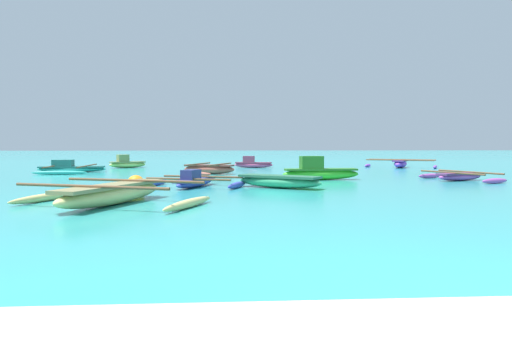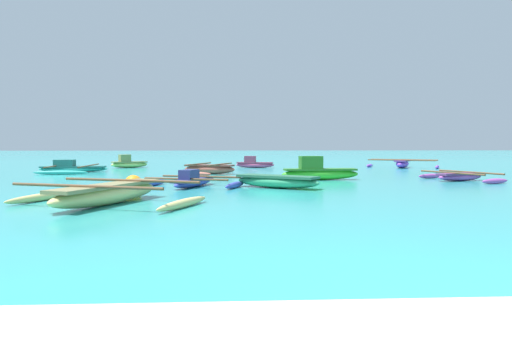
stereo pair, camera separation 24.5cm
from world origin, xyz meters
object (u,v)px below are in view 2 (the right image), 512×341
moored_boat_0 (209,169)px  moored_boat_7 (277,181)px  moored_boat_9 (319,172)px  moored_boat_2 (402,164)px  moored_boat_1 (193,181)px  mooring_buoy_1 (133,184)px  moored_boat_5 (254,164)px  moored_boat_3 (129,163)px  moored_boat_6 (460,176)px  moored_boat_4 (109,194)px  moored_boat_8 (72,168)px

moored_boat_0 → moored_boat_7: bearing=-52.2°
moored_boat_9 → moored_boat_2: bearing=48.5°
moored_boat_1 → mooring_buoy_1: bearing=158.5°
moored_boat_2 → moored_boat_9: 12.19m
moored_boat_5 → moored_boat_2: bearing=8.6°
moored_boat_3 → moored_boat_7: bearing=-88.8°
moored_boat_2 → moored_boat_9: bearing=173.5°
moored_boat_5 → moored_boat_6: moored_boat_5 is taller
moored_boat_0 → moored_boat_4: 11.66m
moored_boat_6 → moored_boat_8: bearing=137.3°
moored_boat_1 → mooring_buoy_1: (-1.62, -1.83, 0.07)m
moored_boat_1 → moored_boat_6: 10.70m
moored_boat_2 → moored_boat_8: size_ratio=0.98×
moored_boat_1 → moored_boat_2: (12.10, 12.64, 0.06)m
moored_boat_0 → moored_boat_5: size_ratio=1.48×
moored_boat_2 → moored_boat_7: bearing=174.8°
moored_boat_3 → moored_boat_6: moored_boat_3 is taller
moored_boat_0 → moored_boat_5: 6.66m
moored_boat_5 → moored_boat_1: bearing=-89.9°
moored_boat_1 → moored_boat_3: (-5.22, 13.50, 0.10)m
moored_boat_8 → mooring_buoy_1: moored_boat_8 is taller
mooring_buoy_1 → moored_boat_5: bearing=73.8°
mooring_buoy_1 → moored_boat_4: bearing=-90.3°
moored_boat_0 → moored_boat_9: size_ratio=1.15×
moored_boat_2 → moored_boat_8: 19.62m
mooring_buoy_1 → moored_boat_1: bearing=48.4°
moored_boat_3 → moored_boat_9: 14.70m
moored_boat_8 → mooring_buoy_1: bearing=-66.2°
moored_boat_3 → mooring_buoy_1: 15.75m
moored_boat_2 → moored_boat_1: bearing=166.1°
moored_boat_2 → moored_boat_6: (-1.62, -10.52, -0.08)m
moored_boat_5 → moored_boat_9: bearing=-66.4°
moored_boat_0 → moored_boat_9: bearing=-23.2°
moored_boat_0 → moored_boat_6: bearing=-6.7°
moored_boat_0 → mooring_buoy_1: size_ratio=7.03×
moored_boat_1 → moored_boat_7: size_ratio=1.23×
moored_boat_0 → moored_boat_5: (2.51, 6.17, 0.01)m
moored_boat_0 → mooring_buoy_1: (-1.84, -8.83, 0.02)m
mooring_buoy_1 → moored_boat_9: bearing=35.6°
moored_boat_5 → moored_boat_9: size_ratio=0.77×
moored_boat_0 → moored_boat_8: (-7.40, 2.06, -0.03)m
moored_boat_9 → moored_boat_1: bearing=-155.2°
moored_boat_9 → mooring_buoy_1: 8.00m
moored_boat_1 → moored_boat_5: size_ratio=1.43×
moored_boat_6 → moored_boat_9: (-5.61, 0.70, 0.17)m
moored_boat_0 → moored_boat_7: (2.63, -7.56, -0.01)m
moored_boat_4 → moored_boat_9: 9.81m
moored_boat_2 → moored_boat_6: size_ratio=1.26×
moored_boat_3 → moored_boat_9: (10.10, -10.68, 0.05)m
moored_boat_8 → moored_boat_9: size_ratio=1.41×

